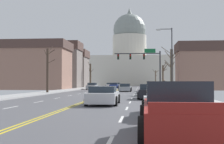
{
  "coord_description": "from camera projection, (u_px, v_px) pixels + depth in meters",
  "views": [
    {
      "loc": [
        4.31,
        -37.11,
        1.56
      ],
      "look_at": [
        -1.44,
        25.13,
        3.47
      ],
      "focal_mm": 50.07,
      "sensor_mm": 36.0,
      "label": 1
    }
  ],
  "objects": [
    {
      "name": "bare_tree_03",
      "position": [
        90.0,
        75.0,
        76.77
      ],
      "size": [
        1.26,
        2.13,
        6.28
      ],
      "color": "#4C3D2D",
      "rests_on": "ground"
    },
    {
      "name": "sedan_near_00",
      "position": [
        125.0,
        88.0,
        49.0
      ],
      "size": [
        1.95,
        4.67,
        1.24
      ],
      "color": "#9EA3A8",
      "rests_on": "ground"
    },
    {
      "name": "signal_gantry",
      "position": [
        144.0,
        60.0,
        53.52
      ],
      "size": [
        7.91,
        0.41,
        7.04
      ],
      "color": "#28282D",
      "rests_on": "ground"
    },
    {
      "name": "flank_building_01",
      "position": [
        68.0,
        69.0,
        83.19
      ],
      "size": [
        10.54,
        8.3,
        9.85
      ],
      "color": "slate",
      "rests_on": "ground"
    },
    {
      "name": "flank_building_00",
      "position": [
        56.0,
        65.0,
        72.9
      ],
      "size": [
        11.59,
        7.11,
        10.74
      ],
      "color": "slate",
      "rests_on": "ground"
    },
    {
      "name": "sedan_near_05",
      "position": [
        165.0,
        103.0,
        14.21
      ],
      "size": [
        2.11,
        4.6,
        1.19
      ],
      "color": "silver",
      "rests_on": "ground"
    },
    {
      "name": "bare_tree_02",
      "position": [
        172.0,
        70.0,
        39.06
      ],
      "size": [
        2.28,
        1.46,
        5.86
      ],
      "color": "#4C3D2D",
      "rests_on": "ground"
    },
    {
      "name": "sedan_near_02",
      "position": [
        148.0,
        90.0,
        34.54
      ],
      "size": [
        2.11,
        4.58,
        1.2
      ],
      "color": "#1E7247",
      "rests_on": "ground"
    },
    {
      "name": "bare_tree_04",
      "position": [
        163.0,
        75.0,
        65.28
      ],
      "size": [
        1.26,
        1.62,
        5.53
      ],
      "color": "#4C3D2D",
      "rests_on": "ground"
    },
    {
      "name": "capitol_building",
      "position": [
        129.0,
        60.0,
        120.05
      ],
      "size": [
        32.38,
        18.37,
        30.06
      ],
      "color": "beige",
      "rests_on": "ground"
    },
    {
      "name": "street_lamp_right",
      "position": [
        170.0,
        55.0,
        39.0
      ],
      "size": [
        2.03,
        0.24,
        8.15
      ],
      "color": "#333338",
      "rests_on": "ground"
    },
    {
      "name": "ground",
      "position": [
        105.0,
        94.0,
        37.28
      ],
      "size": [
        20.0,
        180.0,
        0.2
      ],
      "color": "#4C4C51"
    },
    {
      "name": "flank_building_03",
      "position": [
        203.0,
        66.0,
        57.41
      ],
      "size": [
        9.64,
        7.09,
        8.68
      ],
      "color": "#8C6656",
      "rests_on": "ground"
    },
    {
      "name": "bare_tree_01",
      "position": [
        48.0,
        69.0,
        40.96
      ],
      "size": [
        1.82,
        1.37,
        6.23
      ],
      "color": "#423328",
      "rests_on": "ground"
    },
    {
      "name": "sedan_oncoming_03",
      "position": [
        109.0,
        85.0,
        95.85
      ],
      "size": [
        2.19,
        4.68,
        1.14
      ],
      "color": "silver",
      "rests_on": "ground"
    },
    {
      "name": "sedan_oncoming_01",
      "position": [
        114.0,
        86.0,
        73.68
      ],
      "size": [
        2.09,
        4.28,
        1.25
      ],
      "color": "navy",
      "rests_on": "ground"
    },
    {
      "name": "sedan_near_04",
      "position": [
        103.0,
        96.0,
        21.18
      ],
      "size": [
        2.14,
        4.57,
        1.24
      ],
      "color": "silver",
      "rests_on": "ground"
    },
    {
      "name": "pedestrian_00",
      "position": [
        164.0,
        85.0,
        44.89
      ],
      "size": [
        0.35,
        0.34,
        1.72
      ],
      "color": "#4C4238",
      "rests_on": "ground"
    },
    {
      "name": "sedan_near_03",
      "position": [
        149.0,
        92.0,
        28.17
      ],
      "size": [
        2.17,
        4.47,
        1.33
      ],
      "color": "black",
      "rests_on": "ground"
    },
    {
      "name": "pickup_truck_near_06",
      "position": [
        179.0,
        113.0,
        8.6
      ],
      "size": [
        2.25,
        5.43,
        1.57
      ],
      "color": "maroon",
      "rests_on": "ground"
    },
    {
      "name": "sedan_near_01",
      "position": [
        148.0,
        89.0,
        41.6
      ],
      "size": [
        2.0,
        4.58,
        1.18
      ],
      "color": "navy",
      "rests_on": "ground"
    },
    {
      "name": "bicycle_parked",
      "position": [
        174.0,
        90.0,
        39.42
      ],
      "size": [
        0.12,
        1.77,
        0.85
      ],
      "color": "black",
      "rests_on": "ground"
    },
    {
      "name": "flank_building_02",
      "position": [
        35.0,
        65.0,
        60.93
      ],
      "size": [
        13.49,
        8.85,
        9.35
      ],
      "color": "#8C6656",
      "rests_on": "ground"
    },
    {
      "name": "sedan_oncoming_02",
      "position": [
        117.0,
        85.0,
        82.85
      ],
      "size": [
        2.01,
        4.72,
        1.24
      ],
      "color": "#9EA3A8",
      "rests_on": "ground"
    },
    {
      "name": "bare_tree_00",
      "position": [
        156.0,
        78.0,
        85.39
      ],
      "size": [
        2.02,
        1.15,
        4.76
      ],
      "color": "brown",
      "rests_on": "ground"
    },
    {
      "name": "sedan_oncoming_00",
      "position": [
        92.0,
        86.0,
        61.66
      ],
      "size": [
        2.01,
        4.45,
        1.3
      ],
      "color": "#9EA3A8",
      "rests_on": "ground"
    }
  ]
}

